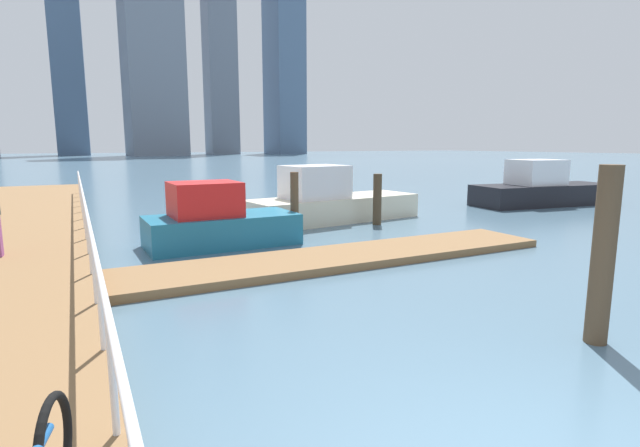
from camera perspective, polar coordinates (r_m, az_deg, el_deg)
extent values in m
plane|color=slate|center=(22.40, -18.38, 1.88)|extent=(300.00, 300.00, 0.00)
cube|color=olive|center=(11.38, 2.13, -4.09)|extent=(11.21, 2.00, 0.18)
cylinder|color=white|center=(4.35, -23.45, -16.10)|extent=(0.06, 0.06, 1.05)
cylinder|color=white|center=(6.07, -24.64, -8.90)|extent=(0.06, 0.06, 1.05)
cylinder|color=white|center=(7.84, -25.27, -4.91)|extent=(0.06, 0.06, 1.05)
cylinder|color=white|center=(9.64, -25.67, -2.40)|extent=(0.06, 0.06, 1.05)
cylinder|color=white|center=(11.46, -25.94, -0.69)|extent=(0.06, 0.06, 1.05)
cylinder|color=white|center=(13.28, -26.13, 0.56)|extent=(0.06, 0.06, 1.05)
cylinder|color=white|center=(15.10, -26.28, 1.51)|extent=(0.06, 0.06, 1.05)
cylinder|color=white|center=(16.93, -26.40, 2.25)|extent=(0.06, 0.06, 1.05)
cylinder|color=white|center=(18.76, -26.49, 2.85)|extent=(0.06, 0.06, 1.05)
cylinder|color=white|center=(20.59, -26.57, 3.34)|extent=(0.06, 0.06, 1.05)
cylinder|color=white|center=(22.42, -26.64, 3.75)|extent=(0.06, 0.06, 1.05)
cylinder|color=white|center=(24.26, -26.69, 4.10)|extent=(0.06, 0.06, 1.05)
cylinder|color=white|center=(26.09, -26.74, 4.40)|extent=(0.06, 0.06, 1.05)
cylinder|color=white|center=(12.30, -26.22, 2.40)|extent=(0.06, 27.60, 0.06)
cylinder|color=#473826|center=(16.60, 6.82, 2.87)|extent=(0.29, 0.29, 1.75)
cylinder|color=brown|center=(14.05, -3.05, 2.15)|extent=(0.24, 0.24, 1.95)
cylinder|color=brown|center=(7.59, 30.61, -3.35)|extent=(0.30, 0.30, 2.48)
cube|color=#1E6B8C|center=(13.39, -11.53, -0.78)|extent=(4.05, 1.97, 0.84)
cube|color=red|center=(13.15, -13.53, 2.83)|extent=(1.79, 1.54, 0.92)
cube|color=beige|center=(17.42, 1.69, 1.78)|extent=(6.73, 2.90, 0.87)
cube|color=white|center=(16.82, -0.63, 4.96)|extent=(2.30, 1.90, 1.15)
cube|color=black|center=(24.23, 24.98, 3.13)|extent=(6.89, 2.95, 0.94)
cube|color=white|center=(23.81, 24.30, 5.58)|extent=(2.30, 1.97, 1.13)
torus|color=black|center=(3.92, -29.05, -22.24)|extent=(0.22, 0.71, 0.72)
cube|color=slate|center=(127.69, -19.44, 21.35)|extent=(14.05, 10.74, 60.63)
cube|color=slate|center=(144.37, -11.97, 23.05)|extent=(8.26, 7.34, 74.60)
cube|color=slate|center=(146.57, -4.31, 17.59)|extent=(8.58, 14.00, 47.43)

